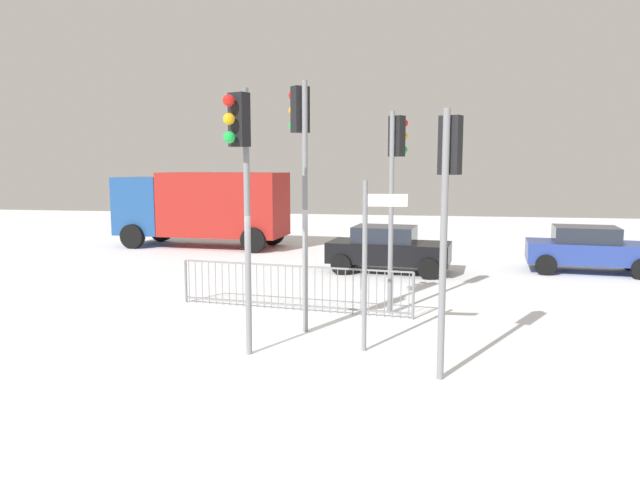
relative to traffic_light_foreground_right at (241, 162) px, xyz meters
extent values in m
plane|color=white|center=(0.15, 0.88, -3.43)|extent=(60.00, 60.00, 0.00)
cylinder|color=slate|center=(0.06, 0.13, -1.09)|extent=(0.11, 0.11, 4.69)
cube|color=black|center=(-0.01, -0.02, 0.71)|extent=(0.38, 0.33, 0.90)
sphere|color=red|center=(-0.11, -0.25, 1.01)|extent=(0.20, 0.20, 0.20)
sphere|color=orange|center=(-0.11, -0.25, 0.71)|extent=(0.20, 0.20, 0.20)
sphere|color=green|center=(-0.11, -0.25, 0.41)|extent=(0.20, 0.20, 0.20)
cylinder|color=slate|center=(0.77, 1.72, -0.92)|extent=(0.11, 0.11, 5.02)
cube|color=black|center=(0.66, 1.84, 1.04)|extent=(0.38, 0.38, 0.90)
sphere|color=red|center=(0.48, 2.02, 1.34)|extent=(0.20, 0.20, 0.20)
sphere|color=orange|center=(0.48, 2.02, 1.04)|extent=(0.20, 0.20, 0.20)
sphere|color=green|center=(0.48, 2.02, 0.74)|extent=(0.20, 0.20, 0.20)
cylinder|color=slate|center=(3.41, -0.55, -1.32)|extent=(0.11, 0.11, 4.23)
cube|color=black|center=(3.48, -0.39, 0.25)|extent=(0.38, 0.33, 0.90)
sphere|color=red|center=(3.59, -0.17, 0.55)|extent=(0.20, 0.20, 0.20)
sphere|color=orange|center=(3.59, -0.17, 0.25)|extent=(0.20, 0.20, 0.20)
sphere|color=green|center=(3.59, -0.17, -0.05)|extent=(0.20, 0.20, 0.20)
cylinder|color=slate|center=(2.38, 3.53, -1.15)|extent=(0.11, 0.11, 4.58)
cube|color=black|center=(2.48, 3.66, 0.59)|extent=(0.39, 0.36, 0.90)
sphere|color=red|center=(2.62, 3.87, 0.89)|extent=(0.20, 0.20, 0.20)
sphere|color=orange|center=(2.62, 3.87, 0.59)|extent=(0.20, 0.20, 0.20)
sphere|color=green|center=(2.62, 3.87, 0.29)|extent=(0.20, 0.20, 0.20)
cylinder|color=slate|center=(2.08, 0.68, -1.88)|extent=(0.09, 0.09, 3.11)
cube|color=white|center=(2.47, 0.70, -0.67)|extent=(0.70, 0.07, 0.22)
cube|color=slate|center=(0.12, 3.43, -2.38)|extent=(5.60, 0.74, 0.04)
cube|color=slate|center=(0.12, 3.43, -3.31)|extent=(5.60, 0.74, 0.04)
cylinder|color=slate|center=(-2.58, 3.77, -2.91)|extent=(0.02, 0.02, 1.05)
cylinder|color=slate|center=(-2.40, 3.75, -2.91)|extent=(0.02, 0.02, 1.05)
cylinder|color=slate|center=(-2.22, 3.73, -2.91)|extent=(0.02, 0.02, 1.05)
cylinder|color=slate|center=(-2.04, 3.71, -2.91)|extent=(0.02, 0.02, 1.05)
cylinder|color=slate|center=(-1.86, 3.68, -2.91)|extent=(0.02, 0.02, 1.05)
cylinder|color=slate|center=(-1.68, 3.66, -2.91)|extent=(0.02, 0.02, 1.05)
cylinder|color=slate|center=(-1.50, 3.64, -2.91)|extent=(0.02, 0.02, 1.05)
cylinder|color=slate|center=(-1.32, 3.62, -2.91)|extent=(0.02, 0.02, 1.05)
cylinder|color=slate|center=(-1.14, 3.59, -2.91)|extent=(0.02, 0.02, 1.05)
cylinder|color=slate|center=(-0.96, 3.57, -2.91)|extent=(0.02, 0.02, 1.05)
cylinder|color=slate|center=(-0.78, 3.55, -2.91)|extent=(0.02, 0.02, 1.05)
cylinder|color=slate|center=(-0.60, 3.52, -2.91)|extent=(0.02, 0.02, 1.05)
cylinder|color=slate|center=(-0.42, 3.50, -2.91)|extent=(0.02, 0.02, 1.05)
cylinder|color=slate|center=(-0.24, 3.48, -2.91)|extent=(0.02, 0.02, 1.05)
cylinder|color=slate|center=(-0.06, 3.46, -2.91)|extent=(0.02, 0.02, 1.05)
cylinder|color=slate|center=(0.12, 3.43, -2.91)|extent=(0.02, 0.02, 1.05)
cylinder|color=slate|center=(0.31, 3.41, -2.91)|extent=(0.02, 0.02, 1.05)
cylinder|color=slate|center=(0.49, 3.39, -2.91)|extent=(0.02, 0.02, 1.05)
cylinder|color=slate|center=(0.67, 3.37, -2.91)|extent=(0.02, 0.02, 1.05)
cylinder|color=slate|center=(0.85, 3.34, -2.91)|extent=(0.02, 0.02, 1.05)
cylinder|color=slate|center=(1.03, 3.32, -2.91)|extent=(0.02, 0.02, 1.05)
cylinder|color=slate|center=(1.21, 3.30, -2.91)|extent=(0.02, 0.02, 1.05)
cylinder|color=slate|center=(1.39, 3.28, -2.91)|extent=(0.02, 0.02, 1.05)
cylinder|color=slate|center=(1.57, 3.25, -2.91)|extent=(0.02, 0.02, 1.05)
cylinder|color=slate|center=(1.75, 3.23, -2.91)|extent=(0.02, 0.02, 1.05)
cylinder|color=slate|center=(1.93, 3.21, -2.91)|extent=(0.02, 0.02, 1.05)
cylinder|color=slate|center=(2.11, 3.18, -2.91)|extent=(0.02, 0.02, 1.05)
cylinder|color=slate|center=(2.29, 3.16, -2.91)|extent=(0.02, 0.02, 1.05)
cylinder|color=slate|center=(2.47, 3.14, -2.91)|extent=(0.02, 0.02, 1.05)
cylinder|color=slate|center=(2.65, 3.12, -2.91)|extent=(0.02, 0.02, 1.05)
cylinder|color=slate|center=(2.83, 3.09, -2.91)|extent=(0.02, 0.02, 1.05)
cylinder|color=slate|center=(-2.67, 3.78, -2.91)|extent=(0.06, 0.06, 1.05)
cylinder|color=slate|center=(2.92, 3.08, -2.91)|extent=(0.06, 0.06, 1.05)
cube|color=black|center=(2.06, 8.84, -2.79)|extent=(3.97, 2.12, 0.65)
cube|color=#1E232D|center=(1.91, 8.86, -2.24)|extent=(2.06, 1.71, 0.55)
cylinder|color=black|center=(3.50, 9.53, -3.11)|extent=(0.66, 0.29, 0.64)
cylinder|color=black|center=(3.31, 7.84, -3.11)|extent=(0.66, 0.29, 0.64)
cylinder|color=black|center=(0.82, 9.84, -3.11)|extent=(0.66, 0.29, 0.64)
cylinder|color=black|center=(0.62, 8.15, -3.11)|extent=(0.66, 0.29, 0.64)
cube|color=navy|center=(8.34, 9.88, -2.79)|extent=(3.96, 2.11, 0.65)
cube|color=#1E232D|center=(8.19, 9.89, -2.24)|extent=(2.05, 1.70, 0.55)
cylinder|color=black|center=(9.77, 10.57, -3.11)|extent=(0.66, 0.29, 0.64)
cylinder|color=black|center=(7.09, 10.87, -3.11)|extent=(0.66, 0.29, 0.64)
cylinder|color=black|center=(6.90, 9.18, -3.11)|extent=(0.66, 0.29, 0.64)
cube|color=maroon|center=(-5.02, 13.46, -1.63)|extent=(5.14, 2.71, 2.60)
cube|color=navy|center=(-8.56, 13.69, -1.73)|extent=(2.14, 2.42, 2.40)
cylinder|color=black|center=(-8.63, 12.49, -2.93)|extent=(1.02, 0.36, 1.00)
cylinder|color=black|center=(-8.48, 14.89, -2.93)|extent=(1.02, 0.36, 1.00)
cylinder|color=black|center=(-3.39, 12.16, -2.93)|extent=(1.02, 0.36, 1.00)
cylinder|color=black|center=(-3.24, 14.56, -2.93)|extent=(1.02, 0.36, 1.00)
camera|label=1|loc=(3.09, -9.75, -0.07)|focal=32.99mm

